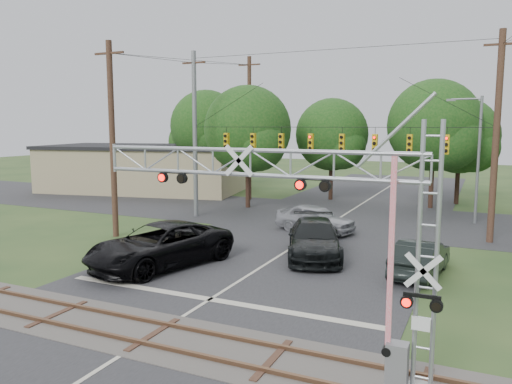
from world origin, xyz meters
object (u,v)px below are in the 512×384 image
at_px(commercial_building, 145,168).
at_px(streetlight, 476,153).
at_px(sedan_silver, 315,218).
at_px(pickup_black, 160,245).
at_px(crossing_gantry, 311,223).
at_px(car_dark, 314,239).
at_px(traffic_signal_span, 340,138).

bearing_deg(commercial_building, streetlight, -19.77).
height_order(sedan_silver, commercial_building, commercial_building).
height_order(commercial_building, streetlight, streetlight).
relative_size(sedan_silver, streetlight, 0.59).
distance_m(pickup_black, commercial_building, 27.54).
distance_m(crossing_gantry, pickup_black, 12.11).
distance_m(crossing_gantry, sedan_silver, 17.98).
xyz_separation_m(crossing_gantry, streetlight, (3.28, 23.80, 0.59)).
height_order(crossing_gantry, car_dark, crossing_gantry).
xyz_separation_m(car_dark, commercial_building, (-23.08, 16.95, 1.35)).
relative_size(pickup_black, car_dark, 1.14).
relative_size(traffic_signal_span, pickup_black, 2.72).
xyz_separation_m(traffic_signal_span, commercial_building, (-22.36, 9.98, -3.42)).
bearing_deg(commercial_building, traffic_signal_span, -35.22).
bearing_deg(commercial_building, crossing_gantry, -57.90).
distance_m(commercial_building, streetlight, 30.40).
xyz_separation_m(traffic_signal_span, streetlight, (7.60, 5.45, -1.01)).
bearing_deg(commercial_building, pickup_black, -62.61).
bearing_deg(traffic_signal_span, pickup_black, -114.28).
xyz_separation_m(pickup_black, sedan_silver, (4.20, 10.05, -0.15)).
height_order(car_dark, commercial_building, commercial_building).
height_order(crossing_gantry, traffic_signal_span, traffic_signal_span).
bearing_deg(pickup_black, crossing_gantry, -19.73).
height_order(car_dark, sedan_silver, car_dark).
xyz_separation_m(traffic_signal_span, car_dark, (0.73, -6.97, -4.77)).
relative_size(pickup_black, streetlight, 0.85).
xyz_separation_m(pickup_black, commercial_building, (-17.15, 21.51, 1.26)).
distance_m(car_dark, commercial_building, 28.67).
xyz_separation_m(traffic_signal_span, pickup_black, (-5.20, -11.54, -4.68)).
xyz_separation_m(traffic_signal_span, sedan_silver, (-1.00, -1.49, -4.83)).
bearing_deg(crossing_gantry, traffic_signal_span, 103.24).
relative_size(traffic_signal_span, commercial_building, 0.93).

